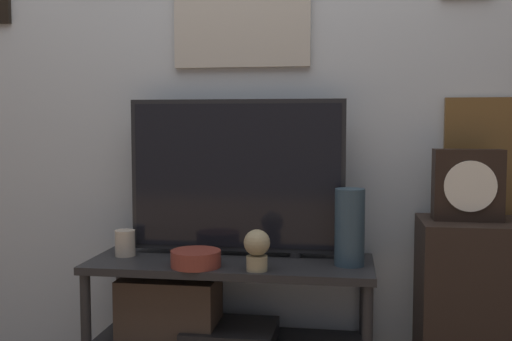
{
  "coord_description": "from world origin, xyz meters",
  "views": [
    {
      "loc": [
        0.45,
        -2.05,
        1.1
      ],
      "look_at": [
        0.1,
        0.25,
        0.92
      ],
      "focal_mm": 42.0,
      "sensor_mm": 36.0,
      "label": 1
    }
  ],
  "objects_px": {
    "television": "(237,176)",
    "candle_jar": "(125,243)",
    "vase_tall_ceramic": "(350,227)",
    "mantel_clock": "(468,185)",
    "decorative_bust": "(257,248)",
    "vase_wide_bowl": "(196,258)"
  },
  "relations": [
    {
      "from": "vase_tall_ceramic",
      "to": "decorative_bust",
      "type": "height_order",
      "value": "vase_tall_ceramic"
    },
    {
      "from": "vase_wide_bowl",
      "to": "decorative_bust",
      "type": "height_order",
      "value": "decorative_bust"
    },
    {
      "from": "vase_tall_ceramic",
      "to": "decorative_bust",
      "type": "distance_m",
      "value": 0.37
    },
    {
      "from": "television",
      "to": "decorative_bust",
      "type": "relative_size",
      "value": 5.75
    },
    {
      "from": "decorative_bust",
      "to": "mantel_clock",
      "type": "height_order",
      "value": "mantel_clock"
    },
    {
      "from": "vase_wide_bowl",
      "to": "vase_tall_ceramic",
      "type": "bearing_deg",
      "value": 10.73
    },
    {
      "from": "television",
      "to": "candle_jar",
      "type": "height_order",
      "value": "television"
    },
    {
      "from": "vase_tall_ceramic",
      "to": "vase_wide_bowl",
      "type": "xyz_separation_m",
      "value": [
        -0.58,
        -0.11,
        -0.12
      ]
    },
    {
      "from": "candle_jar",
      "to": "mantel_clock",
      "type": "xyz_separation_m",
      "value": [
        1.35,
        0.03,
        0.26
      ]
    },
    {
      "from": "candle_jar",
      "to": "decorative_bust",
      "type": "relative_size",
      "value": 0.69
    },
    {
      "from": "television",
      "to": "mantel_clock",
      "type": "distance_m",
      "value": 0.9
    },
    {
      "from": "vase_tall_ceramic",
      "to": "mantel_clock",
      "type": "xyz_separation_m",
      "value": [
        0.44,
        0.06,
        0.16
      ]
    },
    {
      "from": "candle_jar",
      "to": "mantel_clock",
      "type": "height_order",
      "value": "mantel_clock"
    },
    {
      "from": "television",
      "to": "mantel_clock",
      "type": "height_order",
      "value": "television"
    },
    {
      "from": "vase_wide_bowl",
      "to": "decorative_bust",
      "type": "xyz_separation_m",
      "value": [
        0.24,
        -0.03,
        0.05
      ]
    },
    {
      "from": "television",
      "to": "candle_jar",
      "type": "xyz_separation_m",
      "value": [
        -0.45,
        -0.08,
        -0.28
      ]
    },
    {
      "from": "vase_wide_bowl",
      "to": "candle_jar",
      "type": "xyz_separation_m",
      "value": [
        -0.33,
        0.14,
        0.02
      ]
    },
    {
      "from": "candle_jar",
      "to": "decorative_bust",
      "type": "distance_m",
      "value": 0.59
    },
    {
      "from": "candle_jar",
      "to": "mantel_clock",
      "type": "relative_size",
      "value": 0.39
    },
    {
      "from": "vase_tall_ceramic",
      "to": "mantel_clock",
      "type": "relative_size",
      "value": 1.09
    },
    {
      "from": "vase_tall_ceramic",
      "to": "vase_wide_bowl",
      "type": "bearing_deg",
      "value": -169.27
    },
    {
      "from": "decorative_bust",
      "to": "mantel_clock",
      "type": "distance_m",
      "value": 0.83
    }
  ]
}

